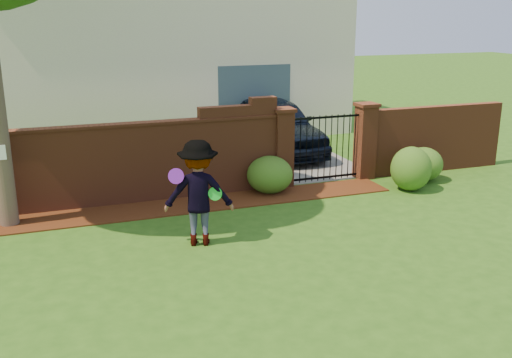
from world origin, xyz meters
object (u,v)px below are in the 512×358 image
object	(u,v)px
frisbee_purple	(176,176)
car	(278,127)
man	(198,194)
frisbee_green	(215,194)

from	to	relation	value
frisbee_purple	car	bearing A→B (deg)	54.17
man	frisbee_green	world-z (taller)	man
frisbee_green	frisbee_purple	bearing A→B (deg)	167.25
man	frisbee_purple	distance (m)	0.54
man	frisbee_green	bearing A→B (deg)	159.48
car	frisbee_green	distance (m)	7.08
car	frisbee_green	xyz separation A→B (m)	(-3.64, -6.08, 0.18)
man	frisbee_green	distance (m)	0.32
man	frisbee_green	xyz separation A→B (m)	(0.25, -0.19, 0.03)
man	frisbee_green	size ratio (longest dim) A/B	7.81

